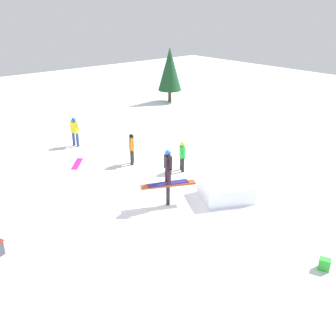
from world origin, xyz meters
name	(u,v)px	position (x,y,z in m)	size (l,w,h in m)	color
ground_plane	(168,204)	(0.00, 0.00, 0.00)	(60.00, 60.00, 0.00)	white
rail_feature	(168,187)	(0.00, 0.00, 0.69)	(1.87, 1.14, 0.84)	black
snow_kicker_ramp	(226,190)	(-1.96, 1.01, 0.32)	(1.80, 1.50, 0.65)	white
main_rider_on_rail	(168,168)	(0.00, 0.00, 1.45)	(1.46, 0.83, 1.28)	navy
bystander_green	(182,155)	(-2.38, -1.87, 0.75)	(0.36, 0.57, 1.33)	black
bystander_yellow	(75,130)	(-0.35, -7.65, 0.83)	(0.30, 0.65, 1.48)	navy
bystander_orange	(132,147)	(-1.19, -3.89, 0.79)	(0.47, 0.50, 1.41)	black
loose_snowboard_magenta	(77,164)	(0.74, -5.48, 0.01)	(1.27, 0.28, 0.02)	#CF1B8E
backpack_on_snow	(324,264)	(-0.91, 5.49, 0.17)	(0.30, 0.22, 0.34)	green
pine_tree_near	(170,69)	(-10.05, -11.66, 2.34)	(1.70, 1.70, 3.85)	#4C331E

